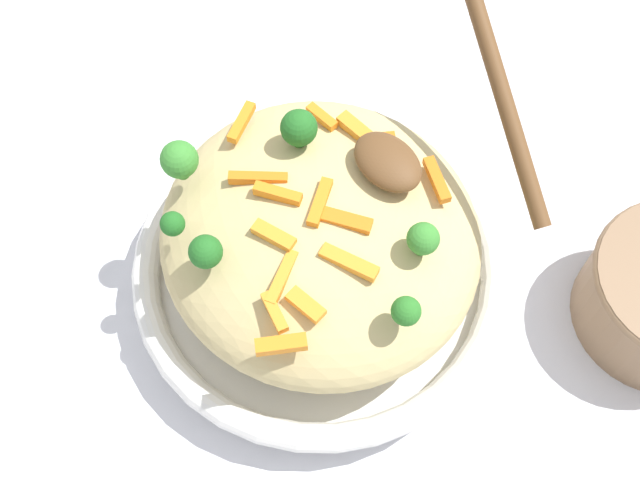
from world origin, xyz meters
name	(u,v)px	position (x,y,z in m)	size (l,w,h in m)	color
ground_plane	(320,285)	(0.00, 0.00, 0.00)	(2.40, 2.40, 0.00)	silver
serving_bowl	(320,271)	(0.00, 0.00, 0.03)	(0.30, 0.30, 0.05)	white
pasta_mound	(320,236)	(0.00, 0.00, 0.09)	(0.24, 0.23, 0.09)	#D1BA7A
carrot_piece_0	(319,202)	(0.00, 0.00, 0.13)	(0.04, 0.01, 0.01)	orange
carrot_piece_1	(258,178)	(-0.04, -0.02, 0.13)	(0.04, 0.01, 0.01)	orange
carrot_piece_2	(322,117)	(-0.06, 0.05, 0.13)	(0.03, 0.01, 0.01)	orange
carrot_piece_3	(281,344)	(0.06, -0.08, 0.13)	(0.03, 0.01, 0.01)	orange
carrot_piece_4	(242,122)	(-0.09, 0.00, 0.13)	(0.04, 0.01, 0.01)	orange
carrot_piece_5	(282,278)	(0.03, -0.05, 0.13)	(0.04, 0.01, 0.01)	orange
carrot_piece_6	(360,132)	(-0.03, 0.06, 0.13)	(0.04, 0.01, 0.01)	orange
carrot_piece_7	(275,312)	(0.04, -0.07, 0.13)	(0.03, 0.01, 0.01)	orange
carrot_piece_8	(278,194)	(-0.02, -0.02, 0.13)	(0.03, 0.01, 0.01)	orange
carrot_piece_9	(345,220)	(0.02, 0.01, 0.13)	(0.04, 0.01, 0.01)	orange
carrot_piece_10	(396,161)	(0.00, 0.07, 0.13)	(0.04, 0.01, 0.01)	orange
carrot_piece_11	(278,240)	(0.00, -0.04, 0.13)	(0.03, 0.01, 0.01)	orange
carrot_piece_12	(437,180)	(0.03, 0.08, 0.13)	(0.04, 0.01, 0.01)	orange
carrot_piece_13	(306,305)	(0.05, -0.05, 0.13)	(0.03, 0.01, 0.01)	orange
carrot_piece_14	(349,262)	(0.05, -0.01, 0.13)	(0.04, 0.01, 0.01)	orange
broccoli_floret_0	(406,311)	(0.10, -0.01, 0.14)	(0.02, 0.02, 0.02)	#296820
broccoli_floret_1	(179,160)	(-0.08, -0.06, 0.14)	(0.03, 0.03, 0.03)	#377928
broccoli_floret_2	(423,239)	(0.07, 0.03, 0.14)	(0.02, 0.02, 0.03)	#377928
broccoli_floret_3	(173,224)	(-0.05, -0.09, 0.13)	(0.02, 0.02, 0.02)	#205B1C
broccoli_floret_4	(299,128)	(-0.05, 0.02, 0.14)	(0.03, 0.03, 0.03)	#205B1C
broccoli_floret_5	(206,252)	(-0.01, -0.08, 0.14)	(0.02, 0.02, 0.03)	#205B1C
serving_spoon	(432,139)	(0.02, 0.08, 0.15)	(0.16, 0.13, 0.09)	brown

